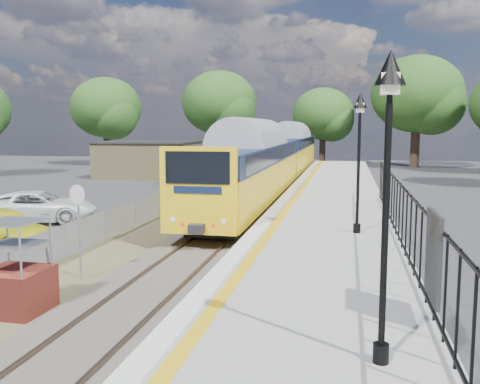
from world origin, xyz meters
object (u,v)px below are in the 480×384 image
(train, at_px, (277,156))
(car_white, at_px, (38,207))
(victorian_lamp_north, at_px, (359,130))
(brick_plinth, at_px, (15,269))
(speed_sign, at_px, (78,216))
(car_yellow, at_px, (2,229))
(victorian_lamp_south, at_px, (388,135))

(train, xyz_separation_m, car_white, (-9.02, -15.69, -1.62))
(victorian_lamp_north, xyz_separation_m, brick_plinth, (-7.97, -6.97, -3.21))
(victorian_lamp_north, bearing_deg, brick_plinth, -138.83)
(victorian_lamp_north, xyz_separation_m, train, (-5.30, 19.86, -1.96))
(victorian_lamp_north, relative_size, train, 0.11)
(brick_plinth, xyz_separation_m, speed_sign, (0.17, 2.77, 0.81))
(victorian_lamp_north, distance_m, train, 20.64)
(train, relative_size, brick_plinth, 17.96)
(victorian_lamp_north, xyz_separation_m, car_white, (-14.32, 4.17, -3.57))
(car_yellow, bearing_deg, train, -3.00)
(train, xyz_separation_m, brick_plinth, (-2.67, -26.82, -1.25))
(speed_sign, relative_size, car_white, 0.53)
(train, relative_size, car_yellow, 8.78)
(car_white, bearing_deg, car_yellow, -178.89)
(victorian_lamp_north, relative_size, car_white, 0.88)
(train, distance_m, car_white, 18.17)
(car_white, bearing_deg, victorian_lamp_north, -122.79)
(victorian_lamp_south, height_order, speed_sign, victorian_lamp_south)
(brick_plinth, distance_m, speed_sign, 2.90)
(brick_plinth, bearing_deg, victorian_lamp_north, 41.17)
(brick_plinth, height_order, speed_sign, speed_sign)
(victorian_lamp_north, height_order, brick_plinth, victorian_lamp_north)
(victorian_lamp_south, height_order, train, victorian_lamp_south)
(victorian_lamp_north, xyz_separation_m, car_yellow, (-12.77, -0.70, -3.62))
(car_yellow, bearing_deg, speed_sign, -108.16)
(victorian_lamp_south, height_order, victorian_lamp_north, same)
(train, bearing_deg, brick_plinth, -95.68)
(car_yellow, distance_m, car_white, 5.10)
(car_yellow, bearing_deg, victorian_lamp_north, -69.90)
(train, distance_m, speed_sign, 24.18)
(victorian_lamp_south, distance_m, train, 30.42)
(train, bearing_deg, victorian_lamp_north, -75.05)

